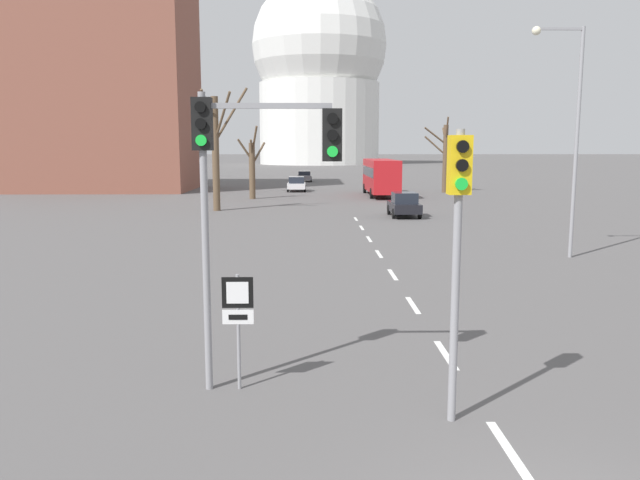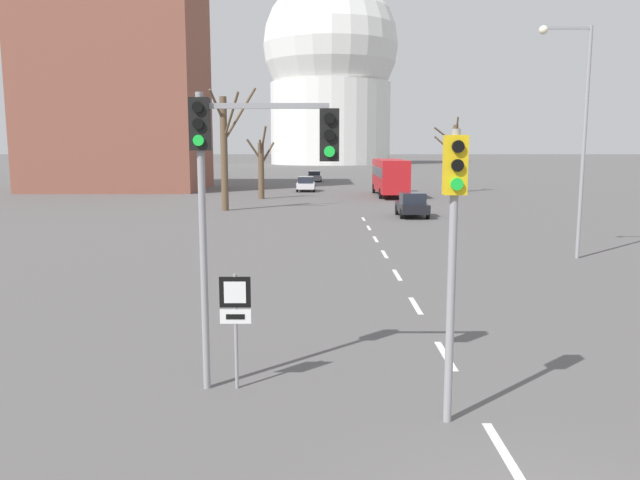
% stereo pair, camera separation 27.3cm
% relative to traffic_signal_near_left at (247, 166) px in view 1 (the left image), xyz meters
% --- Properties ---
extents(lane_stripe_0, '(0.16, 2.00, 0.01)m').
position_rel_traffic_signal_near_left_xyz_m(lane_stripe_0, '(4.26, -2.59, -4.32)').
color(lane_stripe_0, silver).
rests_on(lane_stripe_0, ground_plane).
extents(lane_stripe_1, '(0.16, 2.00, 0.01)m').
position_rel_traffic_signal_near_left_xyz_m(lane_stripe_1, '(4.26, 1.91, -4.32)').
color(lane_stripe_1, silver).
rests_on(lane_stripe_1, ground_plane).
extents(lane_stripe_2, '(0.16, 2.00, 0.01)m').
position_rel_traffic_signal_near_left_xyz_m(lane_stripe_2, '(4.26, 6.41, -4.32)').
color(lane_stripe_2, silver).
rests_on(lane_stripe_2, ground_plane).
extents(lane_stripe_3, '(0.16, 2.00, 0.01)m').
position_rel_traffic_signal_near_left_xyz_m(lane_stripe_3, '(4.26, 10.91, -4.32)').
color(lane_stripe_3, silver).
rests_on(lane_stripe_3, ground_plane).
extents(lane_stripe_4, '(0.16, 2.00, 0.01)m').
position_rel_traffic_signal_near_left_xyz_m(lane_stripe_4, '(4.26, 15.41, -4.32)').
color(lane_stripe_4, silver).
rests_on(lane_stripe_4, ground_plane).
extents(lane_stripe_5, '(0.16, 2.00, 0.01)m').
position_rel_traffic_signal_near_left_xyz_m(lane_stripe_5, '(4.26, 19.91, -4.32)').
color(lane_stripe_5, silver).
rests_on(lane_stripe_5, ground_plane).
extents(lane_stripe_6, '(0.16, 2.00, 0.01)m').
position_rel_traffic_signal_near_left_xyz_m(lane_stripe_6, '(4.26, 24.41, -4.32)').
color(lane_stripe_6, silver).
rests_on(lane_stripe_6, ground_plane).
extents(lane_stripe_7, '(0.16, 2.00, 0.01)m').
position_rel_traffic_signal_near_left_xyz_m(lane_stripe_7, '(4.26, 28.91, -4.32)').
color(lane_stripe_7, silver).
rests_on(lane_stripe_7, ground_plane).
extents(traffic_signal_near_left, '(2.75, 0.34, 5.68)m').
position_rel_traffic_signal_near_left_xyz_m(traffic_signal_near_left, '(0.00, 0.00, 0.00)').
color(traffic_signal_near_left, gray).
rests_on(traffic_signal_near_left, ground_plane).
extents(traffic_signal_centre_tall, '(0.36, 0.34, 4.97)m').
position_rel_traffic_signal_near_left_xyz_m(traffic_signal_centre_tall, '(3.60, -1.50, -0.86)').
color(traffic_signal_centre_tall, gray).
rests_on(traffic_signal_centre_tall, ground_plane).
extents(route_sign_post, '(0.60, 0.08, 2.28)m').
position_rel_traffic_signal_near_left_xyz_m(route_sign_post, '(-0.22, -0.02, -2.78)').
color(route_sign_post, gray).
rests_on(route_sign_post, ground_plane).
extents(street_lamp_right, '(2.18, 0.36, 9.53)m').
position_rel_traffic_signal_near_left_xyz_m(street_lamp_right, '(11.99, 14.41, 1.42)').
color(street_lamp_right, gray).
rests_on(street_lamp_right, ground_plane).
extents(sedan_near_left, '(1.97, 4.01, 1.43)m').
position_rel_traffic_signal_near_left_xyz_m(sedan_near_left, '(0.64, 73.71, -3.59)').
color(sedan_near_left, slate).
rests_on(sedan_near_left, ground_plane).
extents(sedan_near_right, '(1.96, 4.04, 1.57)m').
position_rel_traffic_signal_near_left_xyz_m(sedan_near_right, '(-0.10, 54.72, -3.53)').
color(sedan_near_right, silver).
rests_on(sedan_near_right, ground_plane).
extents(sedan_mid_centre, '(1.91, 4.03, 1.66)m').
position_rel_traffic_signal_near_left_xyz_m(sedan_mid_centre, '(7.63, 30.25, -3.49)').
color(sedan_mid_centre, black).
rests_on(sedan_mid_centre, ground_plane).
extents(city_bus, '(2.66, 10.80, 3.48)m').
position_rel_traffic_signal_near_left_xyz_m(city_bus, '(8.13, 48.38, -2.28)').
color(city_bus, red).
rests_on(city_bus, ground_plane).
extents(bare_tree_left_near, '(3.20, 2.19, 8.97)m').
position_rel_traffic_signal_near_left_xyz_m(bare_tree_left_near, '(-5.55, 34.48, 0.24)').
color(bare_tree_left_near, brown).
rests_on(bare_tree_left_near, ground_plane).
extents(bare_tree_right_near, '(2.62, 3.08, 7.70)m').
position_rel_traffic_signal_near_left_xyz_m(bare_tree_right_near, '(15.19, 52.86, -0.50)').
color(bare_tree_right_near, brown).
rests_on(bare_tree_right_near, ground_plane).
extents(bare_tree_left_far, '(2.44, 2.23, 6.55)m').
position_rel_traffic_signal_near_left_xyz_m(bare_tree_left_far, '(-3.92, 45.10, -1.42)').
color(bare_tree_left_far, brown).
rests_on(bare_tree_left_far, ground_plane).
extents(capitol_dome, '(36.41, 36.41, 51.42)m').
position_rel_traffic_signal_near_left_xyz_m(capitol_dome, '(4.26, 162.58, 20.72)').
color(capitol_dome, silver).
rests_on(capitol_dome, ground_plane).
extents(apartment_block_left, '(18.00, 14.00, 23.82)m').
position_rel_traffic_signal_near_left_xyz_m(apartment_block_left, '(-20.60, 57.81, 7.58)').
color(apartment_block_left, brown).
rests_on(apartment_block_left, ground_plane).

